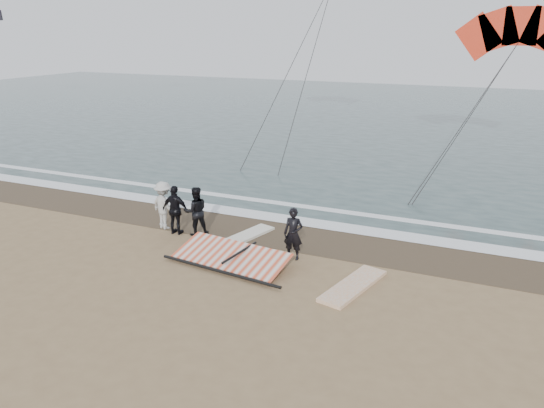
{
  "coord_description": "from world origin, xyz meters",
  "views": [
    {
      "loc": [
        6.87,
        -11.8,
        6.94
      ],
      "look_at": [
        0.43,
        3.0,
        1.6
      ],
      "focal_mm": 35.0,
      "sensor_mm": 36.0,
      "label": 1
    }
  ],
  "objects": [
    {
      "name": "man_main",
      "position": [
        1.32,
        2.63,
        0.84
      ],
      "size": [
        0.64,
        0.45,
        1.69
      ],
      "primitive_type": "imported",
      "rotation": [
        0.0,
        0.0,
        0.07
      ],
      "color": "black",
      "rests_on": "ground"
    },
    {
      "name": "sail_rig",
      "position": [
        -0.34,
        1.61,
        0.19
      ],
      "size": [
        4.21,
        2.13,
        0.49
      ],
      "color": "black",
      "rests_on": "ground"
    },
    {
      "name": "board_cream",
      "position": [
        -0.85,
        3.63,
        0.05
      ],
      "size": [
        1.28,
        2.53,
        0.1
      ],
      "primitive_type": "cube",
      "rotation": [
        0.0,
        0.0,
        -0.27
      ],
      "color": "silver",
      "rests_on": "ground"
    },
    {
      "name": "sea",
      "position": [
        0.0,
        33.0,
        0.01
      ],
      "size": [
        120.0,
        54.0,
        0.02
      ],
      "primitive_type": "cube",
      "color": "#233838",
      "rests_on": "ground"
    },
    {
      "name": "kite_red",
      "position": [
        7.17,
        20.7,
        6.53
      ],
      "size": [
        7.43,
        5.76,
        13.34
      ],
      "color": "red",
      "rests_on": "ground"
    },
    {
      "name": "wet_sand",
      "position": [
        0.0,
        4.5,
        0.01
      ],
      "size": [
        120.0,
        2.8,
        0.01
      ],
      "primitive_type": "cube",
      "color": "#4C3D2B",
      "rests_on": "ground"
    },
    {
      "name": "ground",
      "position": [
        0.0,
        0.0,
        0.0
      ],
      "size": [
        120.0,
        120.0,
        0.0
      ],
      "primitive_type": "plane",
      "color": "#8C704C",
      "rests_on": "ground"
    },
    {
      "name": "board_white",
      "position": [
        3.6,
        1.46,
        0.05
      ],
      "size": [
        1.38,
        2.8,
        0.11
      ],
      "primitive_type": "cube",
      "rotation": [
        0.0,
        0.0,
        -0.24
      ],
      "color": "silver",
      "rests_on": "ground"
    },
    {
      "name": "trio_cluster",
      "position": [
        -3.33,
        3.18,
        0.88
      ],
      "size": [
        2.59,
        1.13,
        1.78
      ],
      "color": "black",
      "rests_on": "ground"
    },
    {
      "name": "foam_near",
      "position": [
        0.0,
        5.9,
        0.03
      ],
      "size": [
        120.0,
        0.9,
        0.01
      ],
      "primitive_type": "cube",
      "color": "white",
      "rests_on": "sea"
    },
    {
      "name": "foam_far",
      "position": [
        0.0,
        7.6,
        0.03
      ],
      "size": [
        120.0,
        0.45,
        0.01
      ],
      "primitive_type": "cube",
      "color": "white",
      "rests_on": "sea"
    }
  ]
}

